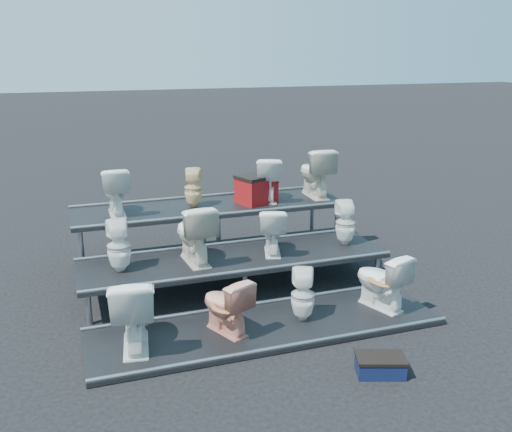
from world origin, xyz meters
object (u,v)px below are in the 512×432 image
object	(u,v)px
toilet_0	(133,311)
toilet_3	(381,280)
toilet_2	(303,295)
step_stool	(380,367)
toilet_7	(345,223)
toilet_8	(115,191)
toilet_6	(272,230)
toilet_11	(315,172)
toilet_5	(194,233)
toilet_4	(119,246)
toilet_9	(193,188)
red_crate	(256,191)
toilet_10	(270,179)
toilet_1	(226,305)

from	to	relation	value
toilet_0	toilet_3	xyz separation A→B (m)	(3.08, 0.00, -0.06)
toilet_2	step_stool	bearing A→B (deg)	124.06
toilet_2	toilet_7	world-z (taller)	toilet_7
toilet_0	toilet_8	xyz separation A→B (m)	(0.12, 2.60, 0.73)
toilet_0	toilet_6	size ratio (longest dim) A/B	1.28
toilet_0	toilet_2	xyz separation A→B (m)	(2.01, 0.00, -0.10)
toilet_11	toilet_5	bearing A→B (deg)	30.93
toilet_4	toilet_11	world-z (taller)	toilet_11
toilet_8	toilet_6	bearing A→B (deg)	147.48
toilet_9	toilet_11	world-z (taller)	toilet_11
toilet_11	red_crate	xyz separation A→B (m)	(-1.05, -0.08, -0.21)
red_crate	step_stool	size ratio (longest dim) A/B	1.15
toilet_2	toilet_10	size ratio (longest dim) A/B	0.90
toilet_1	toilet_11	world-z (taller)	toilet_11
toilet_7	toilet_0	bearing A→B (deg)	34.78
toilet_8	step_stool	bearing A→B (deg)	120.26
toilet_1	toilet_6	world-z (taller)	toilet_6
toilet_2	toilet_4	distance (m)	2.42
toilet_9	toilet_10	xyz separation A→B (m)	(1.26, 0.00, 0.06)
toilet_6	step_stool	size ratio (longest dim) A/B	1.37
toilet_7	toilet_10	world-z (taller)	toilet_10
toilet_11	toilet_7	bearing A→B (deg)	87.54
toilet_8	toilet_10	distance (m)	2.43
toilet_3	toilet_10	bearing A→B (deg)	-97.25
red_crate	toilet_11	bearing A→B (deg)	-16.78
toilet_1	toilet_4	bearing A→B (deg)	-74.63
toilet_3	step_stool	bearing A→B (deg)	40.64
toilet_10	toilet_8	bearing A→B (deg)	22.48
toilet_11	step_stool	size ratio (longest dim) A/B	1.69
toilet_0	toilet_3	bearing A→B (deg)	-172.53
toilet_6	toilet_9	size ratio (longest dim) A/B	1.10
toilet_1	toilet_6	distance (m)	1.72
toilet_6	toilet_1	bearing A→B (deg)	68.85
toilet_7	toilet_11	world-z (taller)	toilet_11
toilet_4	toilet_7	size ratio (longest dim) A/B	1.04
toilet_11	step_stool	distance (m)	4.19
toilet_0	toilet_8	distance (m)	2.70
toilet_0	toilet_1	bearing A→B (deg)	-172.53
toilet_9	toilet_2	bearing A→B (deg)	122.30
toilet_5	toilet_1	bearing A→B (deg)	88.08
toilet_0	toilet_2	bearing A→B (deg)	-172.53
toilet_2	toilet_3	xyz separation A→B (m)	(1.07, 0.00, 0.05)
toilet_3	toilet_11	xyz separation A→B (m)	(0.26, 2.60, 0.84)
toilet_8	toilet_2	bearing A→B (deg)	126.82
toilet_10	red_crate	bearing A→B (deg)	39.97
toilet_0	toilet_7	xyz separation A→B (m)	(3.24, 1.30, 0.30)
toilet_1	toilet_6	size ratio (longest dim) A/B	1.02
toilet_4	toilet_1	bearing A→B (deg)	129.23
toilet_4	toilet_2	bearing A→B (deg)	147.58
toilet_6	red_crate	xyz separation A→B (m)	(0.19, 1.22, 0.27)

